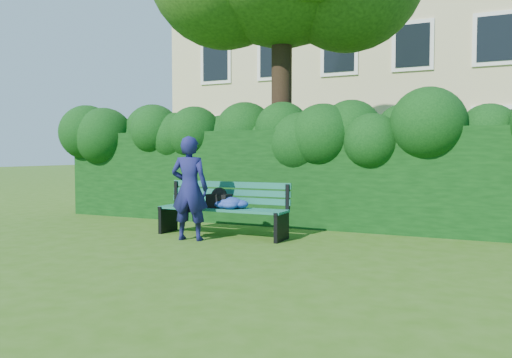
% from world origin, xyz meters
% --- Properties ---
extents(ground, '(80.00, 80.00, 0.00)m').
position_xyz_m(ground, '(0.00, 0.00, 0.00)').
color(ground, '#2F5812').
rests_on(ground, ground).
extents(apartment_building, '(16.00, 8.08, 12.00)m').
position_xyz_m(apartment_building, '(-0.00, 13.99, 6.00)').
color(apartment_building, '#C4BD83').
rests_on(apartment_building, ground).
extents(hedge, '(10.00, 1.00, 1.80)m').
position_xyz_m(hedge, '(0.00, 2.20, 0.90)').
color(hedge, black).
rests_on(hedge, ground).
extents(park_bench, '(2.23, 0.57, 0.89)m').
position_xyz_m(park_bench, '(-0.51, 0.46, 0.50)').
color(park_bench, '#115543').
rests_on(park_bench, ground).
extents(man_reading, '(0.66, 0.50, 1.64)m').
position_xyz_m(man_reading, '(-0.82, -0.11, 0.82)').
color(man_reading, '#16174F').
rests_on(man_reading, ground).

